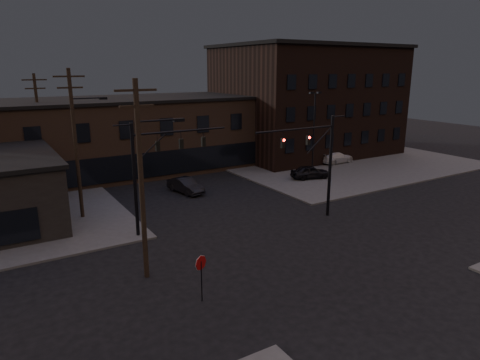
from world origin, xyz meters
The scene contains 15 objects.
ground centered at (0.00, 0.00, 0.00)m, with size 140.00×140.00×0.00m, color black.
sidewalk_ne centered at (22.00, 22.00, 0.07)m, with size 30.00×30.00×0.15m, color #474744.
building_row centered at (0.00, 28.00, 4.00)m, with size 40.00×12.00×8.00m, color brown.
building_right centered at (22.00, 26.00, 7.00)m, with size 22.00×16.00×14.00m, color black.
traffic_signal_near centered at (5.36, 4.50, 4.93)m, with size 7.12×0.24×8.00m.
traffic_signal_far centered at (-6.72, 8.00, 5.01)m, with size 7.12×0.24×8.00m.
stop_sign centered at (-8.00, -1.99, 1.84)m, with size 0.72×0.33×2.48m.
utility_pole_near centered at (-9.43, 2.00, 5.87)m, with size 3.70×0.28×11.00m.
utility_pole_mid centered at (-10.44, 14.00, 6.13)m, with size 3.70×0.28×11.50m.
utility_pole_far centered at (-11.50, 26.00, 5.78)m, with size 2.20×0.28×11.00m.
lot_light_a centered at (13.00, 14.00, 5.51)m, with size 1.50×0.28×9.14m.
lot_light_b centered at (19.00, 19.00, 5.51)m, with size 1.50×0.28×9.14m.
parked_car_lot_a centered at (12.69, 13.92, 0.85)m, with size 1.65×4.11×1.40m, color black.
parked_car_lot_b centered at (20.48, 18.13, 0.83)m, with size 1.92×4.71×1.37m, color silver.
car_crossing centered at (-0.58, 16.35, 0.70)m, with size 1.49×4.27×1.41m, color black.
Camera 1 is at (-16.50, -19.63, 11.50)m, focal length 32.00 mm.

